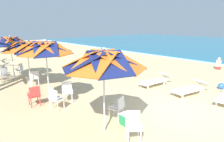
{
  "coord_description": "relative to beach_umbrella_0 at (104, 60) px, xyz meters",
  "views": [
    {
      "loc": [
        3.68,
        -6.43,
        3.29
      ],
      "look_at": [
        -3.56,
        -0.01,
        1.0
      ],
      "focal_mm": 31.45,
      "sensor_mm": 36.0,
      "label": 1
    }
  ],
  "objects": [
    {
      "name": "sun_lounger_2",
      "position": [
        -1.83,
        5.16,
        -1.99
      ],
      "size": [
        0.83,
        2.2,
        0.62
      ],
      "color": "white",
      "rests_on": "ground"
    },
    {
      "name": "beach_umbrella_2",
      "position": [
        -5.86,
        -0.21,
        -0.07
      ],
      "size": [
        2.49,
        2.49,
        2.54
      ],
      "color": "silver",
      "rests_on": "ground"
    },
    {
      "name": "plastic_chair_4",
      "position": [
        -2.99,
        0.36,
        -1.78
      ],
      "size": [
        0.6,
        0.58,
        0.87
      ],
      "color": "white",
      "rests_on": "ground"
    },
    {
      "name": "beach_umbrella_1",
      "position": [
        -3.05,
        -0.43,
        0.11
      ],
      "size": [
        2.2,
        2.2,
        2.74
      ],
      "color": "silver",
      "rests_on": "ground"
    },
    {
      "name": "beach_ball",
      "position": [
        0.85,
        7.22,
        -2.11
      ],
      "size": [
        0.33,
        0.33,
        0.33
      ],
      "primitive_type": "sphere",
      "color": "blue",
      "rests_on": "ground"
    },
    {
      "name": "ground_plane",
      "position": [
        0.7,
        2.87,
        -2.27
      ],
      "size": [
        80.0,
        80.0,
        0.0
      ],
      "primitive_type": "plane",
      "color": "#D3B784"
    },
    {
      "name": "plastic_chair_5",
      "position": [
        -6.15,
        0.13,
        -1.78
      ],
      "size": [
        0.56,
        0.54,
        0.87
      ],
      "color": "white",
      "rests_on": "ground"
    },
    {
      "name": "beach_umbrella_0",
      "position": [
        0.0,
        0.0,
        0.0
      ],
      "size": [
        2.54,
        2.54,
        2.66
      ],
      "color": "silver",
      "rests_on": "ground"
    },
    {
      "name": "plastic_chair_0",
      "position": [
        0.93,
        0.32,
        -1.78
      ],
      "size": [
        0.63,
        0.63,
        0.87
      ],
      "color": "white",
      "rests_on": "ground"
    },
    {
      "name": "beachgoer_seated",
      "position": [
        -1.1,
        12.16,
        -1.98
      ],
      "size": [
        0.3,
        0.93,
        0.92
      ],
      "color": "red",
      "rests_on": "ground"
    },
    {
      "name": "plastic_chair_2",
      "position": [
        -2.47,
        -0.43,
        -1.78
      ],
      "size": [
        0.56,
        0.58,
        0.87
      ],
      "color": "white",
      "rests_on": "ground"
    },
    {
      "name": "plastic_chair_8",
      "position": [
        -8.82,
        0.14,
        -1.78
      ],
      "size": [
        0.63,
        0.63,
        0.87
      ],
      "color": "white",
      "rests_on": "ground"
    },
    {
      "name": "cooler_box",
      "position": [
        0.25,
        0.81,
        -2.07
      ],
      "size": [
        0.5,
        0.34,
        0.4
      ],
      "color": "#238C4C",
      "rests_on": "ground"
    },
    {
      "name": "plastic_chair_1",
      "position": [
        -0.28,
        0.84,
        -1.78
      ],
      "size": [
        0.59,
        0.56,
        0.87
      ],
      "color": "white",
      "rests_on": "ground"
    },
    {
      "name": "plastic_chair_3",
      "position": [
        -3.41,
        -0.91,
        -1.78
      ],
      "size": [
        0.51,
        0.48,
        0.87
      ],
      "color": "red",
      "rests_on": "ground"
    },
    {
      "name": "beach_umbrella_3",
      "position": [
        -8.46,
        -0.3,
        0.01
      ],
      "size": [
        2.29,
        2.29,
        2.67
      ],
      "color": "silver",
      "rests_on": "ground"
    },
    {
      "name": "sun_lounger_1",
      "position": [
        0.15,
        5.27,
        -1.99
      ],
      "size": [
        1.03,
        2.23,
        0.62
      ],
      "color": "white",
      "rests_on": "ground"
    },
    {
      "name": "plastic_chair_6",
      "position": [
        -8.09,
        -0.87,
        -1.78
      ],
      "size": [
        0.52,
        0.5,
        0.87
      ],
      "color": "white",
      "rests_on": "ground"
    }
  ]
}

